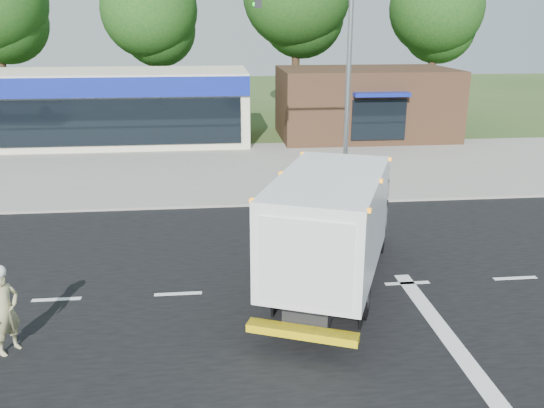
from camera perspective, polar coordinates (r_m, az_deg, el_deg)
The scene contains 11 objects.
ground at distance 15.09m, azimuth 2.29°, elevation -8.41°, with size 120.00×120.00×0.00m, color #385123.
road_asphalt at distance 15.09m, azimuth 2.29°, elevation -8.39°, with size 60.00×14.00×0.02m, color black.
sidewalk at distance 22.67m, azimuth -0.64°, elevation 0.84°, with size 60.00×2.40×0.12m, color gray.
parking_apron at distance 28.26m, azimuth -1.74°, elevation 4.14°, with size 60.00×9.00×0.02m, color gray.
lane_markings at distance 14.15m, azimuth 8.59°, elevation -10.40°, with size 55.20×7.00×0.01m.
ems_box_truck at distance 14.62m, azimuth 6.16°, elevation -1.55°, with size 4.76×7.52×3.20m.
emergency_worker at distance 13.21m, azimuth -24.95°, elevation -9.53°, with size 0.75×0.81×1.97m.
retail_strip_mall at distance 34.37m, azimuth -17.88°, elevation 9.14°, with size 18.00×6.20×4.00m.
brown_storefront at distance 34.88m, azimuth 9.19°, elevation 9.85°, with size 10.00×6.70×4.00m.
traffic_signal_pole at distance 21.52m, azimuth 5.88°, elevation 13.05°, with size 3.51×0.25×8.00m.
background_trees at distance 41.59m, azimuth -4.60°, elevation 18.68°, with size 36.77×7.39×12.10m.
Camera 1 is at (-1.99, -13.40, 6.64)m, focal length 38.00 mm.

